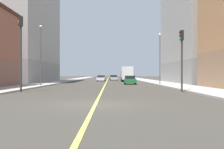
# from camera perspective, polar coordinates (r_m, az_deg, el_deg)

# --- Properties ---
(ground_plane) EXTENTS (400.00, 400.00, 0.00)m
(ground_plane) POSITION_cam_1_polar(r_m,az_deg,el_deg) (13.90, -3.60, -6.44)
(ground_plane) COLOR #37342D
(ground_plane) RESTS_ON ground
(sidewalk_left) EXTENTS (3.96, 168.00, 0.15)m
(sidewalk_left) POSITION_cam_1_polar(r_m,az_deg,el_deg) (63.42, 7.57, -1.28)
(sidewalk_left) COLOR #9E9B93
(sidewalk_left) RESTS_ON ground
(sidewalk_right) EXTENTS (3.96, 168.00, 0.15)m
(sidewalk_right) POSITION_cam_1_polar(r_m,az_deg,el_deg) (63.65, -9.72, -1.28)
(sidewalk_right) COLOR #9E9B93
(sidewalk_right) RESTS_ON ground
(lane_center_stripe) EXTENTS (0.16, 154.00, 0.01)m
(lane_center_stripe) POSITION_cam_1_polar(r_m,az_deg,el_deg) (62.81, -1.09, -1.36)
(lane_center_stripe) COLOR #E5D14C
(lane_center_stripe) RESTS_ON ground
(building_left_mid) EXTENTS (8.53, 21.73, 19.53)m
(building_left_mid) POSITION_cam_1_polar(r_m,az_deg,el_deg) (48.58, 17.72, 9.79)
(building_left_mid) COLOR gray
(building_left_mid) RESTS_ON ground
(building_right_midblock) EXTENTS (8.53, 25.29, 21.07)m
(building_right_midblock) POSITION_cam_1_polar(r_m,az_deg,el_deg) (55.21, -17.93, 9.42)
(building_right_midblock) COLOR gray
(building_right_midblock) RESTS_ON ground
(traffic_light_left_near) EXTENTS (0.40, 0.32, 5.49)m
(traffic_light_left_near) POSITION_cam_1_polar(r_m,az_deg,el_deg) (24.43, 14.80, 4.79)
(traffic_light_left_near) COLOR #2D2D2D
(traffic_light_left_near) RESTS_ON ground
(traffic_light_right_near) EXTENTS (0.40, 0.32, 6.72)m
(traffic_light_right_near) POSITION_cam_1_polar(r_m,az_deg,el_deg) (24.95, -19.09, 6.33)
(traffic_light_right_near) COLOR #2D2D2D
(traffic_light_right_near) RESTS_ON ground
(street_lamp_left_near) EXTENTS (0.36, 0.36, 7.50)m
(street_lamp_left_near) POSITION_cam_1_polar(r_m,az_deg,el_deg) (40.00, 10.30, 4.50)
(street_lamp_left_near) COLOR #4C4C51
(street_lamp_left_near) RESTS_ON ground
(street_lamp_right_near) EXTENTS (0.36, 0.36, 7.75)m
(street_lamp_right_near) POSITION_cam_1_polar(r_m,az_deg,el_deg) (35.31, -15.11, 5.30)
(street_lamp_right_near) COLOR #4C4C51
(street_lamp_right_near) RESTS_ON ground
(car_green) EXTENTS (1.94, 4.00, 1.34)m
(car_green) POSITION_cam_1_polar(r_m,az_deg,el_deg) (41.71, 3.90, -1.20)
(car_green) COLOR #1E6B38
(car_green) RESTS_ON ground
(car_white) EXTENTS (1.95, 4.46, 1.32)m
(car_white) POSITION_cam_1_polar(r_m,az_deg,el_deg) (60.03, -2.36, -0.82)
(car_white) COLOR white
(car_white) RESTS_ON ground
(car_red) EXTENTS (1.91, 4.43, 1.20)m
(car_red) POSITION_cam_1_polar(r_m,az_deg,el_deg) (57.21, 2.89, -0.90)
(car_red) COLOR red
(car_red) RESTS_ON ground
(car_silver) EXTENTS (2.01, 4.15, 1.32)m
(car_silver) POSITION_cam_1_polar(r_m,az_deg,el_deg) (68.05, 0.40, -0.72)
(car_silver) COLOR silver
(car_silver) RESTS_ON ground
(car_orange) EXTENTS (1.96, 4.09, 1.31)m
(car_orange) POSITION_cam_1_polar(r_m,az_deg,el_deg) (78.26, 0.13, -0.61)
(car_orange) COLOR orange
(car_orange) RESTS_ON ground
(box_truck) EXTENTS (2.36, 7.56, 3.14)m
(box_truck) POSITION_cam_1_polar(r_m,az_deg,el_deg) (57.13, 3.19, 0.16)
(box_truck) COLOR maroon
(box_truck) RESTS_ON ground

